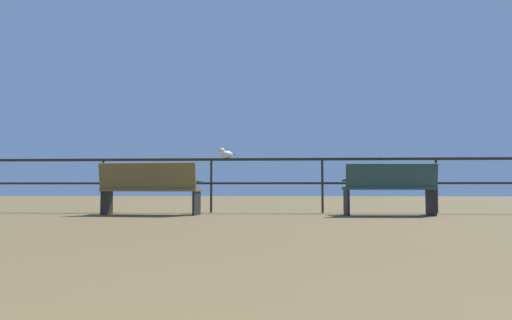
{
  "coord_description": "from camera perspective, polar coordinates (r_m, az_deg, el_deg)",
  "views": [
    {
      "loc": [
        0.27,
        0.78,
        0.46
      ],
      "look_at": [
        -0.18,
        9.25,
        0.99
      ],
      "focal_mm": 32.62,
      "sensor_mm": 36.0,
      "label": 1
    }
  ],
  "objects": [
    {
      "name": "seagull_on_rail",
      "position": [
        9.05,
        -3.74,
        0.78
      ],
      "size": [
        0.35,
        0.31,
        0.2
      ],
      "color": "silver",
      "rests_on": "pier_railing"
    },
    {
      "name": "bench_near_left",
      "position": [
        8.4,
        -12.94,
        -3.12
      ],
      "size": [
        1.78,
        0.77,
        0.91
      ],
      "color": "brown",
      "rests_on": "ground_plane"
    },
    {
      "name": "bench_near_right",
      "position": [
        8.3,
        16.05,
        -3.14
      ],
      "size": [
        1.53,
        0.7,
        0.89
      ],
      "color": "#28443D",
      "rests_on": "ground_plane"
    },
    {
      "name": "pier_railing",
      "position": [
        8.98,
        1.29,
        -1.5
      ],
      "size": [
        19.37,
        0.05,
        1.05
      ],
      "color": "black",
      "rests_on": "ground_plane"
    }
  ]
}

